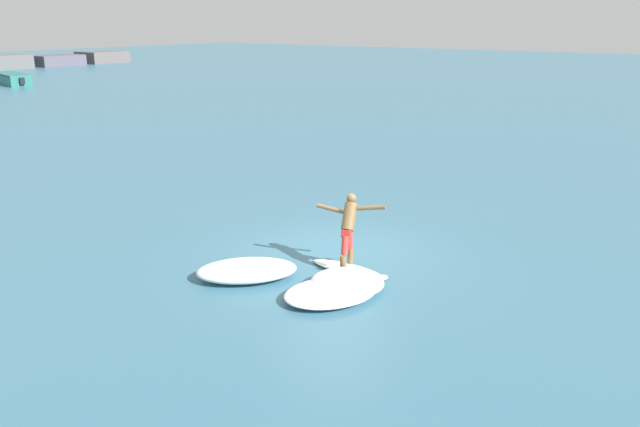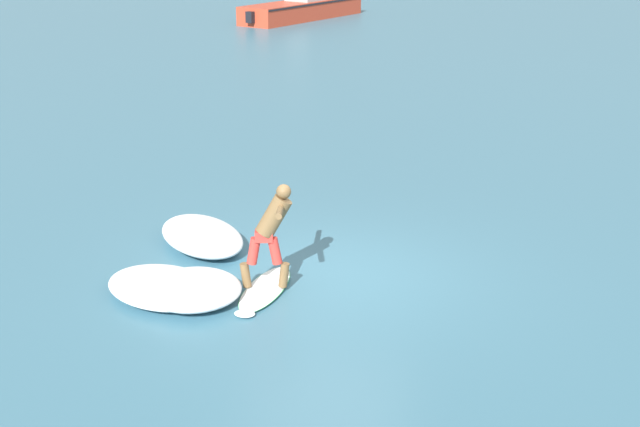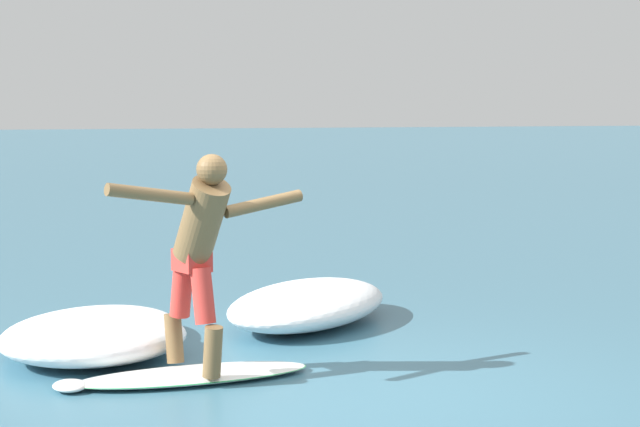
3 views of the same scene
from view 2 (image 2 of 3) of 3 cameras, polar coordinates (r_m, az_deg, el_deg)
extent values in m
plane|color=#3A6A80|center=(13.83, 0.54, -4.00)|extent=(200.00, 200.00, 0.00)
ellipsoid|color=white|center=(13.30, -3.53, -4.83)|extent=(0.56, 1.74, 0.08)
ellipsoid|color=white|center=(12.54, -4.84, -6.40)|extent=(0.30, 0.24, 0.07)
ellipsoid|color=#339E56|center=(13.30, -3.53, -4.83)|extent=(0.57, 1.74, 0.04)
cone|color=black|center=(13.95, -2.58, -4.08)|extent=(0.05, 0.05, 0.14)
cone|color=black|center=(13.89, -3.32, -4.20)|extent=(0.05, 0.05, 0.14)
cone|color=black|center=(13.80, -2.14, -4.34)|extent=(0.05, 0.05, 0.14)
cylinder|color=brown|center=(13.19, -2.32, -3.95)|extent=(0.20, 0.17, 0.38)
cylinder|color=red|center=(13.05, -2.90, -2.40)|extent=(0.25, 0.21, 0.42)
cylinder|color=brown|center=(13.22, -4.78, -3.95)|extent=(0.20, 0.17, 0.38)
cylinder|color=red|center=(13.07, -4.27, -2.40)|extent=(0.25, 0.21, 0.42)
cube|color=red|center=(12.98, -3.60, -1.42)|extent=(0.31, 0.27, 0.16)
cylinder|color=brown|center=(12.87, -2.98, -0.16)|extent=(0.60, 0.42, 0.66)
sphere|color=brown|center=(12.74, -2.34, 1.41)|extent=(0.22, 0.22, 0.22)
cylinder|color=brown|center=(13.26, -2.46, 0.91)|extent=(0.26, 0.64, 0.20)
cylinder|color=brown|center=(12.36, -2.59, 0.08)|extent=(0.27, 0.64, 0.19)
cube|color=#BA3C25|center=(46.02, -1.15, 12.88)|extent=(4.45, 8.18, 0.90)
cone|color=#BA3C25|center=(49.75, 2.04, 13.34)|extent=(1.31, 1.62, 0.90)
cube|color=black|center=(45.98, -1.15, 13.35)|extent=(4.48, 8.13, 0.08)
cube|color=black|center=(42.78, -4.49, 12.42)|extent=(0.43, 0.38, 0.52)
ellipsoid|color=white|center=(15.05, -7.57, -1.42)|extent=(2.33, 2.35, 0.38)
ellipsoid|color=white|center=(13.31, -10.05, -4.65)|extent=(2.34, 2.12, 0.26)
ellipsoid|color=white|center=(13.05, -8.11, -4.82)|extent=(1.93, 1.97, 0.35)
camera|label=1|loc=(15.43, -58.25, 9.65)|focal=35.00mm
camera|label=3|loc=(10.86, 33.14, -2.67)|focal=60.00mm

